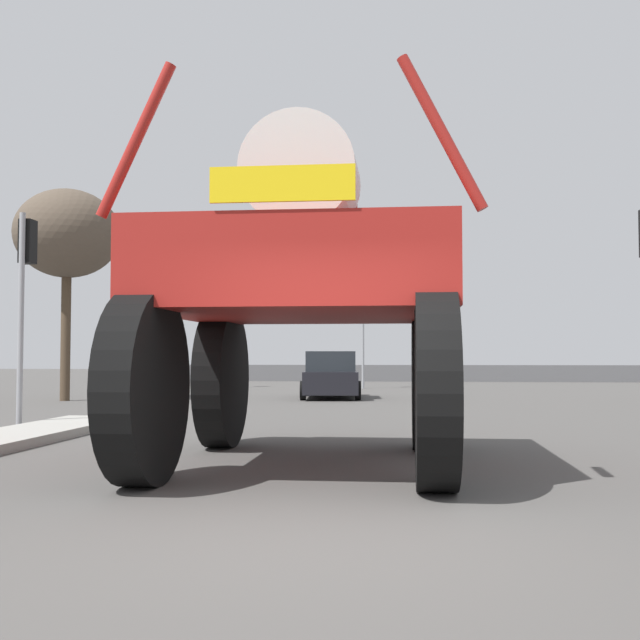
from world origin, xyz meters
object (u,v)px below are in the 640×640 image
Objects in this scene: traffic_signal_far_right at (219,328)px; bare_tree_left at (67,235)px; sedan_ahead at (331,376)px; oversize_sprayer at (308,295)px; traffic_signal_near_left at (26,271)px; traffic_signal_far_left at (363,318)px.

bare_tree_left is at bearing -102.17° from traffic_signal_far_right.
traffic_signal_far_right is (-5.67, 8.05, 1.88)m from sedan_ahead.
oversize_sprayer is 16.51m from bare_tree_left.
bare_tree_left reaches higher than traffic_signal_near_left.
sedan_ahead is at bearing 17.31° from bare_tree_left.
bare_tree_left is at bearing -129.12° from traffic_signal_far_left.
traffic_signal_far_left is 6.30m from traffic_signal_far_right.
oversize_sprayer reaches higher than traffic_signal_far_right.
bare_tree_left reaches higher than sedan_ahead.
traffic_signal_far_left is 0.63× the size of bare_tree_left.
traffic_signal_far_right is (-6.91, 23.92, 0.48)m from oversize_sprayer.
traffic_signal_far_left is at bearing -9.43° from sedan_ahead.
sedan_ahead is at bearing 67.52° from traffic_signal_near_left.
sedan_ahead is at bearing 4.34° from oversize_sprayer.
traffic_signal_far_left is at bearing 50.88° from bare_tree_left.
traffic_signal_far_left reaches higher than traffic_signal_far_right.
traffic_signal_near_left is 0.99× the size of traffic_signal_far_left.
bare_tree_left is at bearing 34.28° from oversize_sprayer.
bare_tree_left is (-9.18, 13.39, 2.99)m from oversize_sprayer.
traffic_signal_far_left reaches higher than sedan_ahead.
bare_tree_left is at bearing 109.73° from traffic_signal_near_left.
traffic_signal_far_right is at bearing 15.97° from oversize_sprayer.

